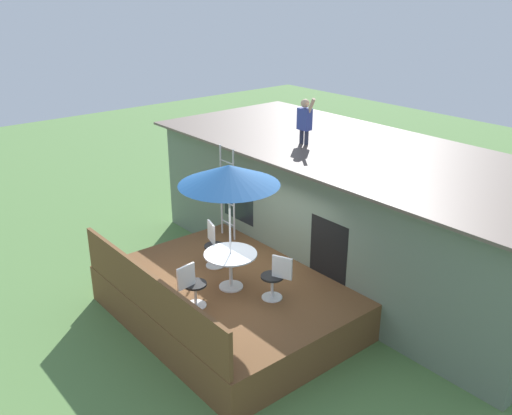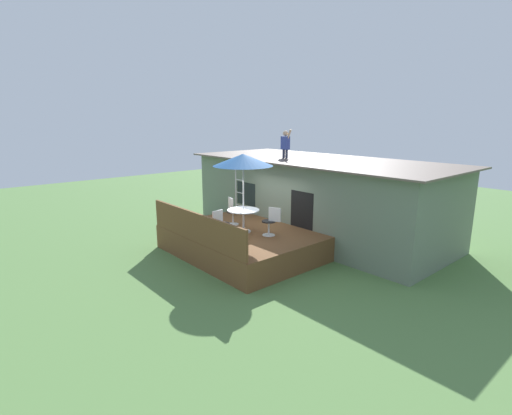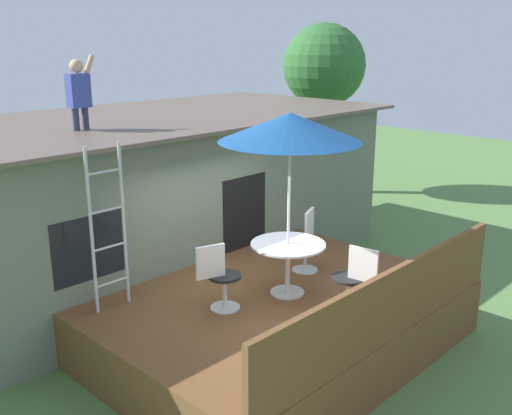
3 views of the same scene
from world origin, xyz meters
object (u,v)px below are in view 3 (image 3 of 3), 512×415
patio_umbrella (290,127)px  patio_chair_right (307,241)px  patio_chair_left (220,277)px  person_figure (79,89)px  patio_table (288,254)px  backyard_tree (324,67)px  step_ladder (108,229)px  patio_chair_near (353,280)px

patio_umbrella → patio_chair_right: size_ratio=2.76×
patio_umbrella → patio_chair_left: size_ratio=2.76×
person_figure → patio_chair_right: (2.11, -2.73, -2.27)m
patio_table → patio_chair_left: (-1.00, 0.31, -0.13)m
patio_chair_left → patio_chair_right: same height
patio_umbrella → person_figure: size_ratio=2.29×
person_figure → backyard_tree: size_ratio=0.24×
step_ladder → patio_chair_right: step_ladder is taller
patio_chair_right → patio_table: bearing=-0.0°
person_figure → patio_chair_near: 4.89m
person_figure → patio_chair_near: size_ratio=1.21×
patio_chair_near → backyard_tree: bearing=-57.6°
patio_umbrella → patio_chair_right: bearing=23.6°
patio_table → patio_umbrella: bearing=26.6°
step_ladder → backyard_tree: (9.28, 3.72, 1.60)m
patio_umbrella → person_figure: (-1.22, 3.12, 0.38)m
patio_table → patio_chair_right: (0.89, 0.39, -0.13)m
person_figure → patio_chair_near: (1.36, -4.12, -2.27)m
patio_table → patio_chair_left: patio_chair_left is taller
person_figure → backyard_tree: backyard_tree is taller
patio_chair_left → patio_chair_right: bearing=19.5°
patio_umbrella → patio_chair_right: patio_umbrella is taller
person_figure → backyard_tree: 8.79m
patio_chair_left → patio_chair_near: (1.14, -1.31, 0.00)m
patio_umbrella → backyard_tree: bearing=34.9°
patio_table → backyard_tree: (7.34, 5.12, 2.11)m
patio_umbrella → patio_chair_right: 2.13m
patio_umbrella → person_figure: bearing=111.4°
patio_chair_right → backyard_tree: bearing=-167.3°
patio_chair_near → backyard_tree: backyard_tree is taller
patio_chair_near → step_ladder: bearing=33.0°
step_ladder → patio_chair_near: (2.08, -2.40, -0.64)m
patio_umbrella → backyard_tree: (7.34, 5.12, 0.35)m
patio_chair_left → backyard_tree: 9.89m
patio_table → person_figure: 3.97m
patio_table → patio_chair_near: size_ratio=1.13×
patio_umbrella → backyard_tree: size_ratio=0.54×
step_ladder → person_figure: bearing=67.3°
patio_chair_left → person_figure: bearing=111.5°
patio_chair_near → backyard_tree: (7.20, 6.12, 2.24)m
patio_table → step_ladder: step_ladder is taller
person_figure → backyard_tree: (8.56, 2.00, -0.03)m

